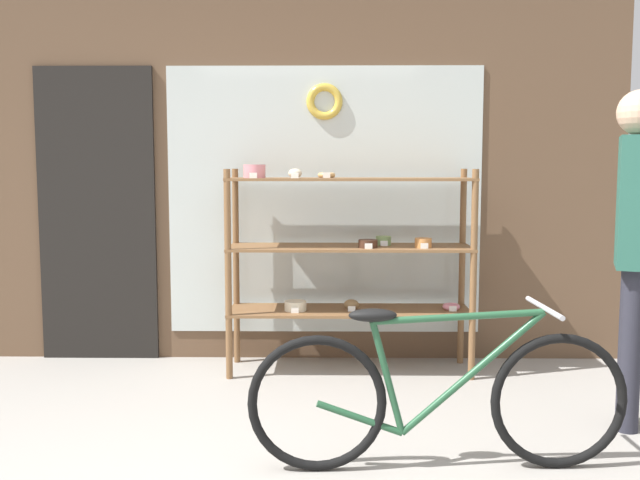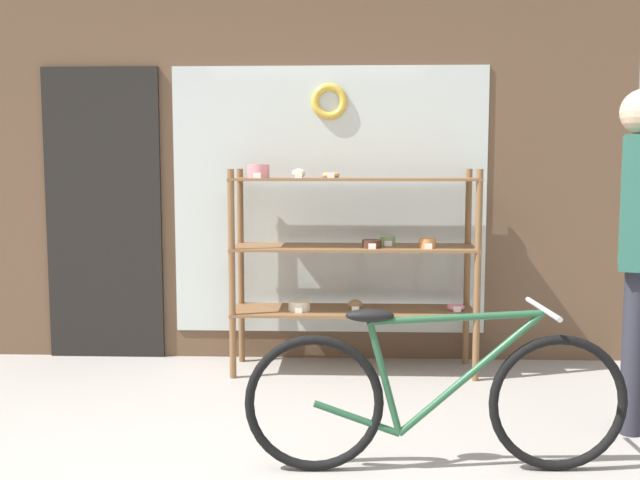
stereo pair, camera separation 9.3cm
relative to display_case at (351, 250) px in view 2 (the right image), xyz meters
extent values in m
cube|color=brown|center=(-0.36, 0.37, 0.90)|extent=(4.70, 0.08, 3.47)
cube|color=silver|center=(-0.16, 0.32, 0.31)|extent=(2.23, 0.02, 1.90)
cube|color=black|center=(-1.79, 0.31, 0.21)|extent=(0.84, 0.03, 2.10)
torus|color=gold|center=(-0.16, 0.30, 1.01)|extent=(0.26, 0.06, 0.26)
cylinder|color=brown|center=(-0.78, -0.19, -0.14)|extent=(0.04, 0.04, 1.38)
cylinder|color=brown|center=(0.81, -0.19, -0.14)|extent=(0.04, 0.04, 1.38)
cylinder|color=brown|center=(-0.78, 0.20, -0.14)|extent=(0.04, 0.04, 1.38)
cylinder|color=brown|center=(0.81, 0.20, -0.14)|extent=(0.04, 0.04, 1.38)
cube|color=brown|center=(0.02, 0.00, -0.42)|extent=(1.64, 0.44, 0.02)
cube|color=brown|center=(0.02, 0.00, 0.02)|extent=(1.64, 0.44, 0.02)
cube|color=brown|center=(0.02, 0.00, 0.48)|extent=(1.64, 0.44, 0.02)
torus|color=tan|center=(-0.14, 0.11, 0.50)|extent=(0.12, 0.12, 0.03)
cube|color=white|center=(-0.14, 0.04, 0.50)|extent=(0.05, 0.00, 0.04)
torus|color=pink|center=(0.71, 0.01, -0.39)|extent=(0.12, 0.12, 0.04)
cube|color=white|center=(0.71, -0.05, -0.39)|extent=(0.05, 0.00, 0.04)
cylinder|color=#422619|center=(0.13, -0.08, 0.05)|extent=(0.13, 0.13, 0.05)
cube|color=white|center=(0.13, -0.15, 0.04)|extent=(0.05, 0.00, 0.04)
cylinder|color=#C67F42|center=(0.50, -0.07, 0.06)|extent=(0.11, 0.11, 0.06)
cube|color=white|center=(0.50, -0.14, 0.04)|extent=(0.05, 0.00, 0.04)
cylinder|color=pink|center=(-0.62, -0.06, 0.53)|extent=(0.14, 0.14, 0.09)
cube|color=white|center=(-0.62, -0.14, 0.50)|extent=(0.05, 0.00, 0.04)
cylinder|color=#7A995B|center=(0.25, 0.07, 0.06)|extent=(0.11, 0.11, 0.06)
cube|color=white|center=(0.25, 0.01, 0.04)|extent=(0.05, 0.00, 0.04)
cylinder|color=beige|center=(-0.35, -0.04, -0.38)|extent=(0.15, 0.15, 0.07)
cube|color=white|center=(-0.35, -0.12, -0.39)|extent=(0.05, 0.00, 0.04)
ellipsoid|color=brown|center=(0.03, -0.01, -0.37)|extent=(0.10, 0.09, 0.07)
cube|color=white|center=(0.03, -0.07, -0.39)|extent=(0.05, 0.00, 0.04)
ellipsoid|color=beige|center=(-0.35, -0.09, 0.52)|extent=(0.09, 0.08, 0.06)
cube|color=white|center=(-0.35, -0.14, 0.50)|extent=(0.05, 0.00, 0.04)
torus|color=black|center=(-0.18, -1.62, -0.52)|extent=(0.64, 0.07, 0.64)
torus|color=black|center=(0.94, -1.57, -0.52)|extent=(0.64, 0.07, 0.64)
cylinder|color=#235133|center=(0.53, -1.59, -0.38)|extent=(0.66, 0.06, 0.59)
cylinder|color=#235133|center=(0.46, -1.59, -0.12)|extent=(0.78, 0.06, 0.07)
cylinder|color=#235133|center=(0.14, -1.61, -0.40)|extent=(0.17, 0.04, 0.53)
cylinder|color=#235133|center=(0.02, -1.61, -0.59)|extent=(0.40, 0.05, 0.17)
ellipsoid|color=black|center=(0.07, -1.61, -0.11)|extent=(0.22, 0.10, 0.06)
cylinder|color=#B2B2B7|center=(0.85, -1.58, -0.08)|extent=(0.04, 0.46, 0.02)
cylinder|color=#282833|center=(1.49, -1.00, -0.40)|extent=(0.11, 0.11, 0.87)
cylinder|color=#282833|center=(1.46, -1.10, -0.40)|extent=(0.11, 0.11, 0.87)
cube|color=#285B4C|center=(1.48, -1.05, 0.38)|extent=(0.28, 0.36, 0.69)
camera|label=1|loc=(-0.12, -4.78, 0.56)|focal=40.00mm
camera|label=2|loc=(-0.03, -4.77, 0.56)|focal=40.00mm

